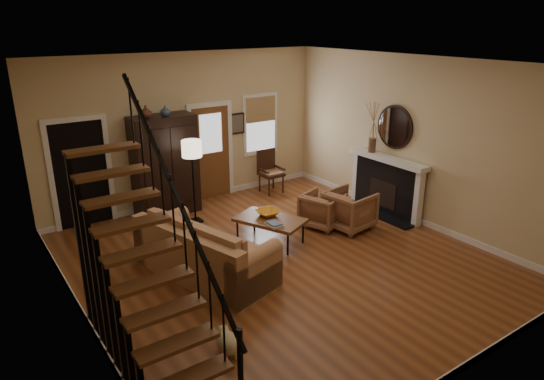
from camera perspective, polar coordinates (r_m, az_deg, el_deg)
room at (r=9.09m, az=-7.60°, el=3.85°), size 7.00×7.33×3.30m
staircase at (r=5.53m, az=-14.71°, el=-6.15°), size 0.94×2.80×3.20m
fireplace at (r=10.46m, az=13.43°, el=1.19°), size 0.33×1.95×2.30m
armoire at (r=10.32m, az=-12.48°, el=2.82°), size 1.30×0.60×2.10m
vase_a at (r=9.84m, az=-14.64°, el=8.89°), size 0.24×0.24×0.25m
vase_b at (r=9.98m, az=-12.47°, el=9.10°), size 0.20×0.20×0.21m
sofa at (r=7.89m, az=-7.89°, el=-6.96°), size 1.63×2.56×0.88m
coffee_table at (r=8.99m, az=-0.22°, el=-4.77°), size 1.16×1.42×0.47m
bowl at (r=9.01m, az=-0.50°, el=-2.70°), size 0.42×0.42×0.10m
books at (r=8.59m, az=0.26°, el=-4.02°), size 0.23×0.31×0.06m
armchair_left at (r=9.65m, az=9.09°, el=-2.32°), size 0.95×0.93×0.77m
armchair_right at (r=9.68m, az=5.96°, el=-2.35°), size 0.95×0.94×0.69m
floor_lamp at (r=9.77m, az=-9.21°, el=0.90°), size 0.40×0.40×1.71m
side_chair at (r=11.47m, az=-0.09°, el=2.15°), size 0.54×0.54×1.02m
dog at (r=6.26m, az=-5.19°, el=-17.63°), size 0.34×0.48×0.32m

